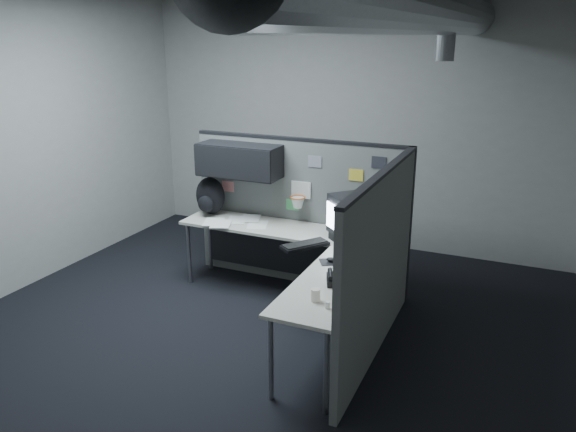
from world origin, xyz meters
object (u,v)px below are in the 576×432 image
at_px(phone, 338,279).
at_px(desk, 297,251).
at_px(monitor, 354,218).
at_px(backpack, 210,196).
at_px(keyboard, 305,245).

bearing_deg(phone, desk, 118.79).
xyz_separation_m(desk, monitor, (0.51, 0.19, 0.35)).
bearing_deg(phone, monitor, 88.29).
relative_size(monitor, backpack, 1.35).
xyz_separation_m(keyboard, phone, (0.55, -0.66, 0.02)).
bearing_deg(desk, backpack, 162.78).
bearing_deg(desk, phone, -49.13).
bearing_deg(monitor, backpack, 172.03).
xyz_separation_m(desk, keyboard, (0.14, -0.15, 0.14)).
bearing_deg(monitor, phone, -81.44).
bearing_deg(backpack, phone, -20.86).
height_order(desk, monitor, monitor).
bearing_deg(phone, keyboard, 118.09).
height_order(desk, keyboard, keyboard).
xyz_separation_m(monitor, phone, (0.18, -0.99, -0.20)).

